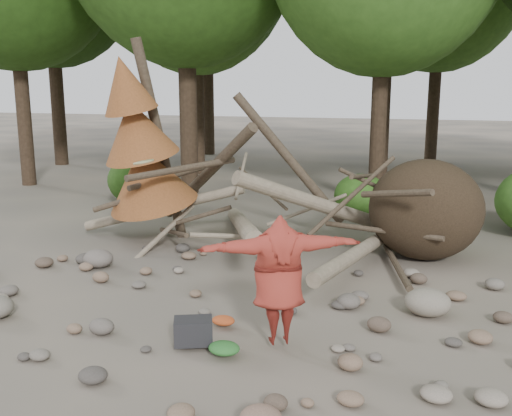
% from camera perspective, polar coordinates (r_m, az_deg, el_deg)
% --- Properties ---
extents(ground, '(120.00, 120.00, 0.00)m').
position_cam_1_polar(ground, '(8.36, -3.98, -11.41)').
color(ground, '#514C44').
rests_on(ground, ground).
extents(deadfall_pile, '(8.55, 5.24, 3.30)m').
position_cam_1_polar(deadfall_pile, '(11.57, 13.68, -0.21)').
color(deadfall_pile, '#332619').
rests_on(deadfall_pile, ground).
extents(dead_conifer, '(2.06, 2.16, 4.35)m').
position_cam_1_polar(dead_conifer, '(12.17, -11.41, 6.00)').
color(dead_conifer, '#4C3F30').
rests_on(dead_conifer, ground).
extents(bush_left, '(1.80, 1.80, 1.44)m').
position_cam_1_polar(bush_left, '(16.82, -11.61, 2.75)').
color(bush_left, '#274E14').
rests_on(bush_left, ground).
extents(bush_mid, '(1.40, 1.40, 1.12)m').
position_cam_1_polar(bush_mid, '(15.27, 10.43, 1.28)').
color(bush_mid, '#33631C').
rests_on(bush_mid, ground).
extents(frisbee_thrower, '(3.37, 1.50, 2.25)m').
position_cam_1_polar(frisbee_thrower, '(7.30, 2.29, -7.13)').
color(frisbee_thrower, maroon).
rests_on(frisbee_thrower, ground).
extents(backpack, '(0.58, 0.51, 0.33)m').
position_cam_1_polar(backpack, '(7.61, -6.28, -12.55)').
color(backpack, black).
rests_on(backpack, ground).
extents(cloth_green, '(0.40, 0.34, 0.15)m').
position_cam_1_polar(cloth_green, '(7.35, -3.20, -14.17)').
color(cloth_green, '#296528').
rests_on(cloth_green, ground).
extents(cloth_orange, '(0.33, 0.27, 0.12)m').
position_cam_1_polar(cloth_orange, '(8.18, -3.29, -11.49)').
color(cloth_orange, '#AA431D').
rests_on(cloth_orange, ground).
extents(boulder_mid_right, '(0.68, 0.61, 0.41)m').
position_cam_1_polar(boulder_mid_right, '(8.91, 16.80, -9.01)').
color(boulder_mid_right, gray).
rests_on(boulder_mid_right, ground).
extents(boulder_mid_left, '(0.57, 0.51, 0.34)m').
position_cam_1_polar(boulder_mid_left, '(11.16, -15.50, -4.88)').
color(boulder_mid_left, '#696058').
rests_on(boulder_mid_left, ground).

